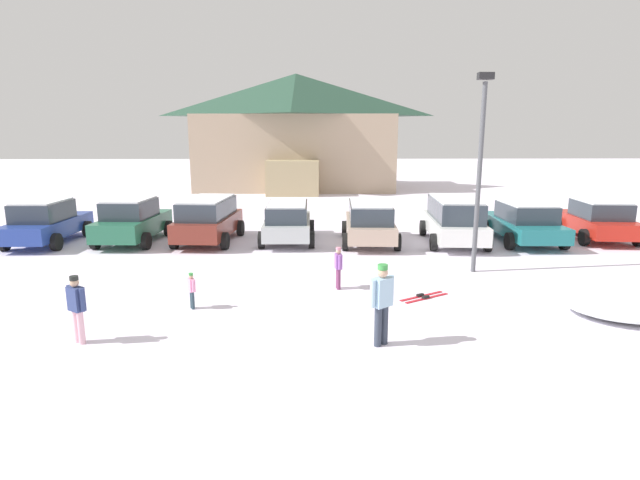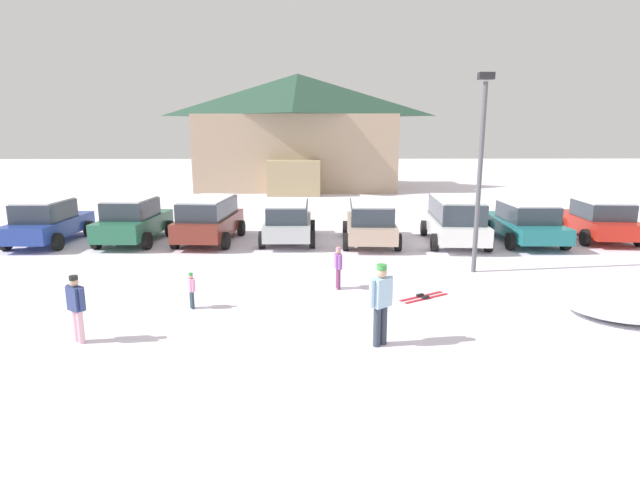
% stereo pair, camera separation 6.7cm
% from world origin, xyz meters
% --- Properties ---
extents(ground, '(160.00, 160.00, 0.00)m').
position_xyz_m(ground, '(0.00, 0.00, 0.00)').
color(ground, white).
extents(ski_lodge, '(15.40, 11.24, 8.67)m').
position_xyz_m(ski_lodge, '(-0.14, 32.49, 4.40)').
color(ski_lodge, tan).
rests_on(ski_lodge, ground).
extents(parked_blue_hatchback, '(2.12, 4.20, 1.69)m').
position_xyz_m(parked_blue_hatchback, '(-9.31, 11.94, 0.85)').
color(parked_blue_hatchback, '#243D95').
rests_on(parked_blue_hatchback, ground).
extents(parked_green_coupe, '(2.29, 4.12, 1.73)m').
position_xyz_m(parked_green_coupe, '(-6.06, 12.07, 0.87)').
color(parked_green_coupe, '#26684A').
rests_on(parked_green_coupe, ground).
extents(parked_maroon_van, '(2.40, 4.30, 1.74)m').
position_xyz_m(parked_maroon_van, '(-3.13, 12.09, 0.93)').
color(parked_maroon_van, maroon).
rests_on(parked_maroon_van, ground).
extents(parked_silver_wagon, '(2.09, 4.08, 1.56)m').
position_xyz_m(parked_silver_wagon, '(-0.03, 12.13, 0.85)').
color(parked_silver_wagon, '#B8C0C0').
rests_on(parked_silver_wagon, ground).
extents(parked_beige_suv, '(2.30, 4.30, 1.62)m').
position_xyz_m(parked_beige_suv, '(3.13, 11.72, 0.88)').
color(parked_beige_suv, '#BFA48E').
rests_on(parked_beige_suv, ground).
extents(parked_white_suv, '(2.43, 4.70, 1.77)m').
position_xyz_m(parked_white_suv, '(6.38, 11.64, 0.94)').
color(parked_white_suv, white).
rests_on(parked_white_suv, ground).
extents(parked_teal_hatchback, '(2.30, 4.54, 1.58)m').
position_xyz_m(parked_teal_hatchback, '(9.16, 11.78, 0.80)').
color(parked_teal_hatchback, '#1F7377').
rests_on(parked_teal_hatchback, ground).
extents(parked_red_sedan, '(2.50, 4.29, 1.60)m').
position_xyz_m(parked_red_sedan, '(12.34, 12.22, 0.81)').
color(parked_red_sedan, red).
rests_on(parked_red_sedan, ground).
extents(skier_child_in_purple_jacket, '(0.20, 0.43, 1.16)m').
position_xyz_m(skier_child_in_purple_jacket, '(1.58, 5.90, 0.66)').
color(skier_child_in_purple_jacket, '#74355C').
rests_on(skier_child_in_purple_jacket, ground).
extents(skier_adult_in_blue_parka, '(0.51, 0.43, 1.67)m').
position_xyz_m(skier_adult_in_blue_parka, '(2.21, 2.17, 0.94)').
color(skier_adult_in_blue_parka, '#303847').
rests_on(skier_adult_in_blue_parka, ground).
extents(skier_teen_in_navy_coat, '(0.45, 0.36, 1.41)m').
position_xyz_m(skier_teen_in_navy_coat, '(-3.86, 2.41, 0.79)').
color(skier_teen_in_navy_coat, beige).
rests_on(skier_teen_in_navy_coat, ground).
extents(skier_child_in_pink_snowsuit, '(0.22, 0.29, 0.89)m').
position_xyz_m(skier_child_in_pink_snowsuit, '(-2.05, 4.40, 0.50)').
color(skier_child_in_pink_snowsuit, '#2C404C').
rests_on(skier_child_in_pink_snowsuit, ground).
extents(pair_of_skis, '(1.38, 0.99, 0.08)m').
position_xyz_m(pair_of_skis, '(3.75, 5.09, 0.02)').
color(pair_of_skis, red).
rests_on(pair_of_skis, ground).
extents(lamp_post, '(0.44, 0.24, 5.86)m').
position_xyz_m(lamp_post, '(5.84, 7.55, 3.28)').
color(lamp_post, '#515459').
rests_on(lamp_post, ground).
extents(plowed_snow_pile, '(3.01, 2.41, 0.54)m').
position_xyz_m(plowed_snow_pile, '(8.25, 3.78, 0.27)').
color(plowed_snow_pile, white).
rests_on(plowed_snow_pile, ground).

